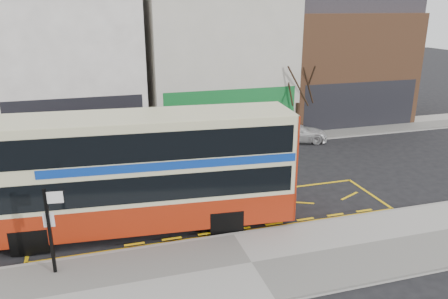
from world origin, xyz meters
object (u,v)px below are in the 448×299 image
object	(u,v)px
double_decker_bus	(144,171)
car_silver	(40,154)
car_grey	(116,147)
bus_stop_post	(51,223)
car_white	(293,132)
street_tree_right	(300,74)

from	to	relation	value
double_decker_bus	car_silver	world-z (taller)	double_decker_bus
car_silver	car_grey	bearing A→B (deg)	-78.22
double_decker_bus	bus_stop_post	xyz separation A→B (m)	(-3.03, -2.35, -0.46)
double_decker_bus	bus_stop_post	size ratio (longest dim) A/B	3.99
bus_stop_post	car_white	distance (m)	16.93
double_decker_bus	bus_stop_post	bearing A→B (deg)	-137.58
car_grey	street_tree_right	distance (m)	11.96
double_decker_bus	car_white	distance (m)	13.16
bus_stop_post	car_white	bearing A→B (deg)	46.52
car_white	car_grey	bearing A→B (deg)	105.62
double_decker_bus	car_grey	distance (m)	8.27
car_white	bus_stop_post	bearing A→B (deg)	143.42
bus_stop_post	street_tree_right	distance (m)	18.45
double_decker_bus	street_tree_right	bearing A→B (deg)	46.64
bus_stop_post	car_silver	size ratio (longest dim) A/B	0.69
car_grey	bus_stop_post	bearing A→B (deg)	158.86
car_white	double_decker_bus	bearing A→B (deg)	144.04
bus_stop_post	car_grey	xyz separation A→B (m)	(2.42, 10.44, -1.13)
street_tree_right	bus_stop_post	bearing A→B (deg)	-138.96
car_white	street_tree_right	bearing A→B (deg)	-21.27
car_grey	car_silver	bearing A→B (deg)	79.85
double_decker_bus	car_white	size ratio (longest dim) A/B	2.64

